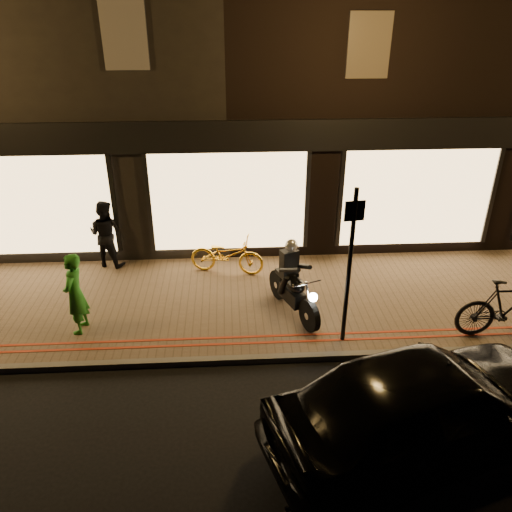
{
  "coord_description": "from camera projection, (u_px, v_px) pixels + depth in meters",
  "views": [
    {
      "loc": [
        -0.02,
        -7.09,
        5.78
      ],
      "look_at": [
        0.53,
        2.11,
        1.1
      ],
      "focal_mm": 35.0,
      "sensor_mm": 36.0,
      "label": 1
    }
  ],
  "objects": [
    {
      "name": "motorcycle",
      "position": [
        293.0,
        286.0,
        9.97
      ],
      "size": [
        0.88,
        1.85,
        1.59
      ],
      "rotation": [
        0.0,
        0.0,
        0.37
      ],
      "color": "black",
      "rests_on": "sidewalk"
    },
    {
      "name": "ground",
      "position": [
        233.0,
        365.0,
        8.93
      ],
      "size": [
        90.0,
        90.0,
        0.0
      ],
      "primitive_type": "plane",
      "color": "black",
      "rests_on": "ground"
    },
    {
      "name": "person_green",
      "position": [
        75.0,
        294.0,
        9.32
      ],
      "size": [
        0.46,
        0.64,
        1.63
      ],
      "primitive_type": "imported",
      "rotation": [
        0.0,
        0.0,
        -1.69
      ],
      "color": "#257A20",
      "rests_on": "sidewalk"
    },
    {
      "name": "kerb_stone",
      "position": [
        233.0,
        360.0,
        8.95
      ],
      "size": [
        50.0,
        0.14,
        0.12
      ],
      "primitive_type": "cube",
      "color": "#59544C",
      "rests_on": "ground"
    },
    {
      "name": "parked_car",
      "position": [
        427.0,
        405.0,
        6.94
      ],
      "size": [
        5.0,
        3.17,
        1.58
      ],
      "primitive_type": "imported",
      "rotation": [
        0.0,
        0.0,
        1.87
      ],
      "color": "black",
      "rests_on": "ground"
    },
    {
      "name": "building_row",
      "position": [
        225.0,
        60.0,
        15.01
      ],
      "size": [
        48.0,
        10.11,
        8.5
      ],
      "color": "black",
      "rests_on": "ground"
    },
    {
      "name": "sign_post",
      "position": [
        350.0,
        261.0,
        8.65
      ],
      "size": [
        0.35,
        0.09,
        3.0
      ],
      "rotation": [
        0.0,
        0.0,
        0.13
      ],
      "color": "black",
      "rests_on": "sidewalk"
    },
    {
      "name": "person_dark",
      "position": [
        106.0,
        234.0,
        11.74
      ],
      "size": [
        0.94,
        0.82,
        1.63
      ],
      "primitive_type": "imported",
      "rotation": [
        0.0,
        0.0,
        2.85
      ],
      "color": "black",
      "rests_on": "sidewalk"
    },
    {
      "name": "red_kerb_lines",
      "position": [
        233.0,
        340.0,
        9.37
      ],
      "size": [
        50.0,
        0.26,
        0.01
      ],
      "color": "#99280D",
      "rests_on": "sidewalk"
    },
    {
      "name": "sidewalk",
      "position": [
        231.0,
        302.0,
        10.69
      ],
      "size": [
        50.0,
        4.0,
        0.12
      ],
      "primitive_type": "cube",
      "color": "brown",
      "rests_on": "ground"
    },
    {
      "name": "bicycle_gold",
      "position": [
        227.0,
        255.0,
        11.55
      ],
      "size": [
        1.82,
        1.0,
        0.91
      ],
      "primitive_type": "imported",
      "rotation": [
        0.0,
        0.0,
        1.33
      ],
      "color": "gold",
      "rests_on": "sidewalk"
    },
    {
      "name": "bicycle_dark",
      "position": [
        509.0,
        308.0,
        9.29
      ],
      "size": [
        1.99,
        0.59,
        1.19
      ],
      "primitive_type": "imported",
      "rotation": [
        0.0,
        0.0,
        1.56
      ],
      "color": "black",
      "rests_on": "sidewalk"
    }
  ]
}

